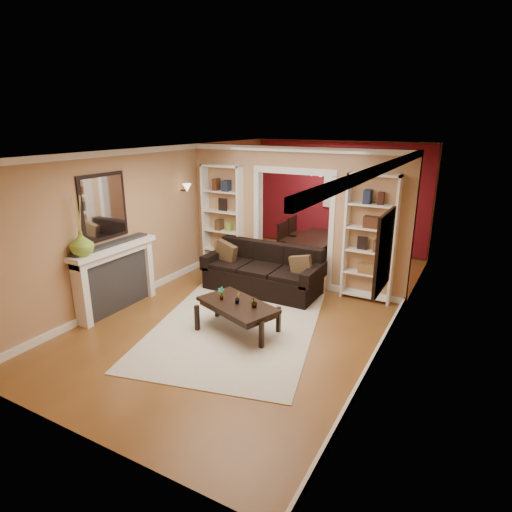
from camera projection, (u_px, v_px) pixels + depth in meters
The scene contains 30 objects.
floor at pixel (265, 302), 7.78m from camera, with size 8.00×8.00×0.00m, color brown.
ceiling at pixel (267, 150), 6.97m from camera, with size 8.00×8.00×0.00m, color white.
wall_back at pixel (339, 196), 10.72m from camera, with size 8.00×8.00×0.00m, color tan.
wall_front at pixel (71, 321), 4.03m from camera, with size 8.00×8.00×0.00m, color tan.
wall_left at pixel (165, 217), 8.40m from camera, with size 8.00×8.00×0.00m, color tan.
wall_right at pixel (400, 248), 6.34m from camera, with size 8.00×8.00×0.00m, color tan.
partition_wall at pixel (294, 217), 8.38m from camera, with size 4.50×0.15×2.70m, color tan.
red_back_panel at pixel (339, 197), 10.70m from camera, with size 4.44×0.04×2.64m, color maroon.
dining_window at pixel (339, 188), 10.60m from camera, with size 0.78×0.03×0.98m, color #8CA5CC.
area_rug at pixel (235, 327), 6.84m from camera, with size 2.47×3.46×0.01m, color beige.
sofa at pixel (262, 269), 8.16m from camera, with size 2.27×0.98×0.89m, color black.
pillow_left at pixel (226, 253), 8.45m from camera, with size 0.46×0.13×0.46m, color brown.
pillow_right at pixel (301, 267), 7.72m from camera, with size 0.40×0.11×0.40m, color brown.
coffee_table at pixel (238, 317), 6.63m from camera, with size 1.26×0.68×0.48m, color black.
plant_left at pixel (221, 293), 6.66m from camera, with size 0.11×0.07×0.21m, color #336626.
plant_center at pixel (237, 298), 6.53m from camera, with size 0.10×0.08×0.17m, color #336626.
plant_right at pixel (254, 302), 6.39m from camera, with size 0.10×0.10×0.18m, color #336626.
bookshelf_left at pixel (223, 220), 9.00m from camera, with size 0.90×0.30×2.30m, color white.
bookshelf_right at pixel (370, 239), 7.59m from camera, with size 0.90×0.30×2.30m, color white.
fireplace at pixel (117, 278), 7.31m from camera, with size 0.32×1.70×1.16m, color white.
vase at pixel (82, 244), 6.55m from camera, with size 0.37×0.37×0.38m, color #79A635.
mirror at pixel (103, 207), 7.00m from camera, with size 0.03×0.95×1.10m, color silver.
wall_sconce at pixel (185, 189), 8.67m from camera, with size 0.18×0.18×0.22m, color #FFE0A5.
framed_art at pixel (383, 252), 5.47m from camera, with size 0.04×0.85×1.05m, color black.
dining_table at pixel (318, 249), 10.06m from camera, with size 0.90×1.61×0.57m, color black.
dining_chair_nw at pixel (291, 241), 10.00m from camera, with size 0.45×0.45×0.92m, color black.
dining_chair_ne at pixel (337, 247), 9.50m from camera, with size 0.47×0.47×0.95m, color black.
dining_chair_sw at pixel (301, 235), 10.50m from camera, with size 0.47×0.47×0.94m, color black.
dining_chair_se at pixel (345, 242), 10.01m from camera, with size 0.43×0.43×0.86m, color black.
chandelier at pixel (322, 175), 9.43m from camera, with size 0.50×0.50×0.30m, color #3B201A.
Camera 1 is at (3.29, -6.37, 3.15)m, focal length 30.00 mm.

